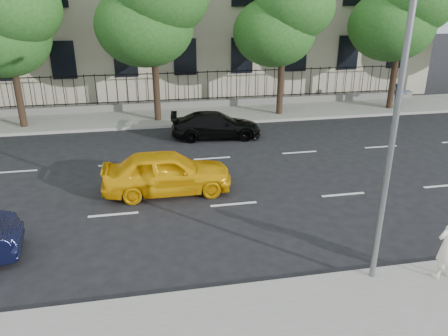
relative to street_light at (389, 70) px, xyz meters
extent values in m
plane|color=black|center=(-2.50, 1.77, -5.15)|extent=(120.00, 120.00, 0.00)
cube|color=gray|center=(-2.50, 15.77, -5.07)|extent=(60.00, 4.00, 0.15)
cube|color=slate|center=(-2.50, 17.47, -4.80)|extent=(30.00, 0.50, 0.40)
cube|color=black|center=(-2.50, 17.47, -4.50)|extent=(28.80, 0.05, 0.05)
cube|color=black|center=(-2.50, 17.47, -2.90)|extent=(28.80, 0.05, 0.05)
cylinder|color=slate|center=(0.00, -0.53, -1.00)|extent=(0.14, 0.14, 8.00)
cylinder|color=#382619|center=(-11.50, 14.97, -3.51)|extent=(0.36, 0.36, 2.97)
ellipsoid|color=#1D501A|center=(-11.90, 15.27, -0.52)|extent=(4.75, 4.75, 3.90)
ellipsoid|color=#1D501A|center=(-11.00, 14.77, 0.85)|extent=(4.50, 4.50, 3.70)
cylinder|color=#382619|center=(-4.50, 14.97, -3.34)|extent=(0.36, 0.36, 3.32)
ellipsoid|color=#1D501A|center=(-4.90, 15.27, -0.05)|extent=(5.13, 5.13, 4.21)
cylinder|color=#382619|center=(2.50, 14.97, -3.46)|extent=(0.36, 0.36, 3.08)
ellipsoid|color=#1D501A|center=(2.10, 15.27, -0.48)|extent=(4.56, 4.56, 3.74)
ellipsoid|color=#1D501A|center=(3.00, 14.77, 0.84)|extent=(4.32, 4.32, 3.55)
cylinder|color=#382619|center=(9.50, 14.97, -3.39)|extent=(0.36, 0.36, 3.22)
ellipsoid|color=#1D501A|center=(9.10, 15.27, -0.22)|extent=(4.94, 4.94, 4.06)
imported|color=#F6B10A|center=(-4.63, 5.69, -4.37)|extent=(4.58, 1.89, 1.55)
imported|color=black|center=(-1.82, 11.64, -4.51)|extent=(4.53, 2.18, 1.27)
imported|color=white|center=(1.68, -0.90, -4.10)|extent=(0.71, 0.51, 1.80)
imported|color=#215095|center=(10.19, 15.10, -4.05)|extent=(0.99, 1.11, 1.89)
camera|label=1|loc=(-5.34, -8.75, 1.57)|focal=35.00mm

